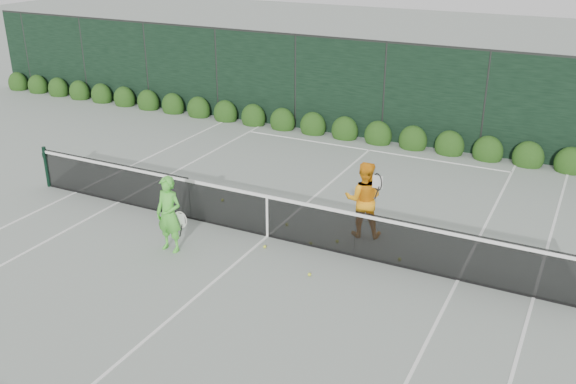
% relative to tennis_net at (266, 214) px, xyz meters
% --- Properties ---
extents(ground, '(80.00, 80.00, 0.00)m').
position_rel_tennis_net_xyz_m(ground, '(0.02, 0.00, -0.53)').
color(ground, gray).
rests_on(ground, ground).
extents(tennis_net, '(12.90, 0.10, 1.07)m').
position_rel_tennis_net_xyz_m(tennis_net, '(0.00, 0.00, 0.00)').
color(tennis_net, black).
rests_on(tennis_net, ground).
extents(player_woman, '(0.65, 0.41, 1.62)m').
position_rel_tennis_net_xyz_m(player_woman, '(-1.47, -1.43, 0.28)').
color(player_woman, '#52CC3B').
rests_on(player_woman, ground).
extents(player_man, '(0.97, 0.85, 1.68)m').
position_rel_tennis_net_xyz_m(player_man, '(1.82, 1.00, 0.31)').
color(player_man, '#FFA015').
rests_on(player_man, ground).
extents(court_lines, '(11.03, 23.83, 0.01)m').
position_rel_tennis_net_xyz_m(court_lines, '(0.02, 0.00, -0.53)').
color(court_lines, white).
rests_on(court_lines, ground).
extents(windscreen_fence, '(32.00, 21.07, 3.06)m').
position_rel_tennis_net_xyz_m(windscreen_fence, '(0.02, -2.71, 0.98)').
color(windscreen_fence, black).
rests_on(windscreen_fence, ground).
extents(hedge_row, '(31.66, 0.65, 0.94)m').
position_rel_tennis_net_xyz_m(hedge_row, '(0.02, 7.15, -0.30)').
color(hedge_row, '#15330E').
rests_on(hedge_row, ground).
extents(tennis_balls, '(4.84, 2.36, 0.07)m').
position_rel_tennis_net_xyz_m(tennis_balls, '(0.79, 0.13, -0.50)').
color(tennis_balls, '#CFDE31').
rests_on(tennis_balls, ground).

